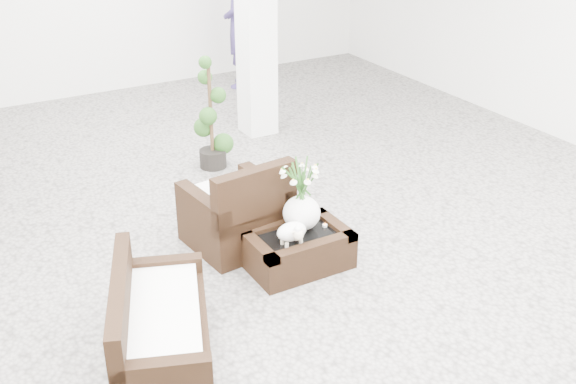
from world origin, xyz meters
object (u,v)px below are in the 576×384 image
coffee_table (297,251)px  armchair (235,201)px  topiary (211,114)px  loveseat (162,319)px

coffee_table → armchair: armchair is taller
armchair → topiary: topiary is taller
coffee_table → loveseat: loveseat is taller
armchair → loveseat: armchair is taller
armchair → topiary: bearing=-113.6°
loveseat → topiary: (1.76, 3.03, 0.30)m
topiary → loveseat: bearing=-120.2°
loveseat → topiary: bearing=-9.6°
coffee_table → armchair: bearing=114.4°
coffee_table → topiary: bearing=84.0°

